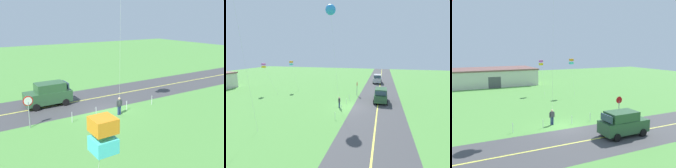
{
  "view_description": "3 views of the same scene",
  "coord_description": "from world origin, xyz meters",
  "views": [
    {
      "loc": [
        10.73,
        18.61,
        8.28
      ],
      "look_at": [
        0.51,
        2.03,
        3.13
      ],
      "focal_mm": 40.37,
      "sensor_mm": 36.0,
      "label": 1
    },
    {
      "loc": [
        -22.59,
        -4.48,
        7.78
      ],
      "look_at": [
        0.54,
        1.82,
        3.21
      ],
      "focal_mm": 26.49,
      "sensor_mm": 36.0,
      "label": 2
    },
    {
      "loc": [
        -10.22,
        -21.19,
        7.8
      ],
      "look_at": [
        0.95,
        1.86,
        4.04
      ],
      "focal_mm": 39.63,
      "sensor_mm": 36.0,
      "label": 3
    }
  ],
  "objects": [
    {
      "name": "fence_post_3",
      "position": [
        3.51,
        0.7,
        0.45
      ],
      "size": [
        0.05,
        0.05,
        0.9
      ],
      "primitive_type": "cylinder",
      "color": "silver",
      "rests_on": "ground"
    },
    {
      "name": "car_suv_foreground",
      "position": [
        3.77,
        -4.35,
        1.15
      ],
      "size": [
        4.4,
        2.12,
        2.24
      ],
      "color": "#2D5633",
      "rests_on": "ground"
    },
    {
      "name": "asphalt_road",
      "position": [
        0.0,
        -4.0,
        0.0
      ],
      "size": [
        120.0,
        7.0,
        0.0
      ],
      "primitive_type": "cube",
      "color": "#424244",
      "rests_on": "ground"
    },
    {
      "name": "kite_pink_drift",
      "position": [
        8.1,
        13.94,
        5.63
      ],
      "size": [
        0.56,
        1.92,
        6.07
      ],
      "color": "silver",
      "rests_on": "ground"
    },
    {
      "name": "stop_sign",
      "position": [
        6.68,
        -0.1,
        1.8
      ],
      "size": [
        0.76,
        0.08,
        2.56
      ],
      "color": "gray",
      "rests_on": "ground"
    },
    {
      "name": "ground_plane",
      "position": [
        0.0,
        0.0,
        -0.05
      ],
      "size": [
        120.0,
        120.0,
        0.1
      ],
      "primitive_type": "cube",
      "color": "#549342"
    },
    {
      "name": "road_centre_stripe",
      "position": [
        0.0,
        -4.0,
        0.01
      ],
      "size": [
        120.0,
        0.16,
        0.0
      ],
      "primitive_type": "cube",
      "color": "#E5E04C",
      "rests_on": "asphalt_road"
    },
    {
      "name": "fence_post_0",
      "position": [
        -4.89,
        0.7,
        0.45
      ],
      "size": [
        0.05,
        0.05,
        0.9
      ],
      "primitive_type": "cylinder",
      "color": "silver",
      "rests_on": "ground"
    },
    {
      "name": "person_adult_near",
      "position": [
        -0.69,
        1.29,
        0.86
      ],
      "size": [
        0.58,
        0.22,
        1.6
      ],
      "rotation": [
        0.0,
        0.0,
        4.38
      ],
      "color": "navy",
      "rests_on": "ground"
    },
    {
      "name": "fence_post_1",
      "position": [
        -1.9,
        0.7,
        0.45
      ],
      "size": [
        0.05,
        0.05,
        0.9
      ],
      "primitive_type": "cylinder",
      "color": "silver",
      "rests_on": "ground"
    },
    {
      "name": "fence_post_2",
      "position": [
        1.29,
        0.7,
        0.45
      ],
      "size": [
        0.05,
        0.05,
        0.9
      ],
      "primitive_type": "cylinder",
      "color": "silver",
      "rests_on": "ground"
    }
  ]
}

